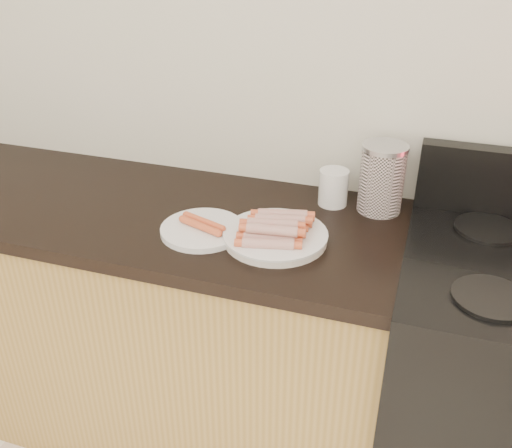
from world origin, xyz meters
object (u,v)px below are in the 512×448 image
(main_plate, at_px, (275,237))
(canister, at_px, (382,178))
(mug, at_px, (333,187))
(side_plate, at_px, (202,230))

(main_plate, bearing_deg, canister, 47.82)
(main_plate, distance_m, mug, 0.29)
(main_plate, height_order, canister, canister)
(main_plate, height_order, side_plate, main_plate)
(side_plate, height_order, canister, canister)
(mug, bearing_deg, canister, 1.76)
(canister, height_order, mug, canister)
(main_plate, relative_size, canister, 1.36)
(canister, relative_size, mug, 1.87)
(side_plate, bearing_deg, main_plate, 5.92)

